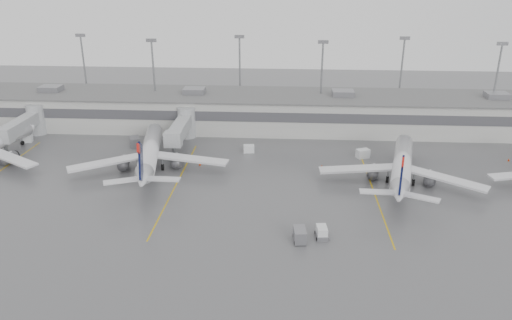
{
  "coord_description": "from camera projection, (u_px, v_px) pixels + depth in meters",
  "views": [
    {
      "loc": [
        2.04,
        -56.76,
        37.08
      ],
      "look_at": [
        -3.13,
        24.0,
        5.0
      ],
      "focal_mm": 35.0,
      "sensor_mm": 36.0,
      "label": 1
    }
  ],
  "objects": [
    {
      "name": "ground",
      "position": [
        268.0,
        261.0,
        66.45
      ],
      "size": [
        260.0,
        260.0,
        0.0
      ],
      "primitive_type": "plane",
      "color": "#505053",
      "rests_on": "ground"
    },
    {
      "name": "terminal",
      "position": [
        278.0,
        111.0,
        118.7
      ],
      "size": [
        152.0,
        17.0,
        9.45
      ],
      "color": "#B4B4AF",
      "rests_on": "ground"
    },
    {
      "name": "light_masts",
      "position": [
        279.0,
        73.0,
        121.16
      ],
      "size": [
        142.4,
        8.0,
        20.6
      ],
      "color": "gray",
      "rests_on": "ground"
    },
    {
      "name": "jet_bridge_left",
      "position": [
        27.0,
        123.0,
        110.73
      ],
      "size": [
        4.0,
        17.2,
        7.0
      ],
      "color": "gray",
      "rests_on": "ground"
    },
    {
      "name": "jet_bridge_right",
      "position": [
        183.0,
        126.0,
        108.65
      ],
      "size": [
        4.0,
        17.2,
        7.0
      ],
      "color": "gray",
      "rests_on": "ground"
    },
    {
      "name": "stand_markings",
      "position": [
        274.0,
        186.0,
        88.71
      ],
      "size": [
        105.25,
        40.0,
        0.01
      ],
      "color": "gold",
      "rests_on": "ground"
    },
    {
      "name": "jet_mid_left",
      "position": [
        149.0,
        153.0,
        94.8
      ],
      "size": [
        29.53,
        33.39,
        10.88
      ],
      "rotation": [
        0.0,
        0.0,
        0.18
      ],
      "color": "silver",
      "rests_on": "ground"
    },
    {
      "name": "jet_mid_right",
      "position": [
        402.0,
        166.0,
        89.06
      ],
      "size": [
        28.43,
        32.24,
        10.6
      ],
      "rotation": [
        0.0,
        0.0,
        -0.24
      ],
      "color": "silver",
      "rests_on": "ground"
    },
    {
      "name": "baggage_tug",
      "position": [
        322.0,
        233.0,
        72.05
      ],
      "size": [
        1.97,
        2.82,
        1.73
      ],
      "rotation": [
        0.0,
        0.0,
        0.09
      ],
      "color": "white",
      "rests_on": "ground"
    },
    {
      "name": "baggage_cart",
      "position": [
        300.0,
        235.0,
        71.0
      ],
      "size": [
        1.97,
        3.12,
        1.91
      ],
      "rotation": [
        0.0,
        0.0,
        0.09
      ],
      "color": "slate",
      "rests_on": "ground"
    },
    {
      "name": "gse_uld_a",
      "position": [
        27.0,
        138.0,
        110.51
      ],
      "size": [
        2.48,
        1.82,
        1.62
      ],
      "primitive_type": "cube",
      "rotation": [
        0.0,
        0.0,
        0.13
      ],
      "color": "white",
      "rests_on": "ground"
    },
    {
      "name": "gse_uld_b",
      "position": [
        249.0,
        149.0,
        104.47
      ],
      "size": [
        2.36,
        1.7,
        1.57
      ],
      "primitive_type": "cube",
      "rotation": [
        0.0,
        0.0,
        0.1
      ],
      "color": "white",
      "rests_on": "ground"
    },
    {
      "name": "gse_uld_c",
      "position": [
        363.0,
        154.0,
        101.52
      ],
      "size": [
        2.99,
        2.55,
        1.79
      ],
      "primitive_type": "cube",
      "rotation": [
        0.0,
        0.0,
        0.41
      ],
      "color": "white",
      "rests_on": "ground"
    },
    {
      "name": "gse_loader",
      "position": [
        135.0,
        142.0,
        107.85
      ],
      "size": [
        3.09,
        3.77,
        2.03
      ],
      "primitive_type": "cube",
      "rotation": [
        0.0,
        0.0,
        0.38
      ],
      "color": "slate",
      "rests_on": "ground"
    },
    {
      "name": "cone_a",
      "position": [
        16.0,
        162.0,
        98.61
      ],
      "size": [
        0.45,
        0.45,
        0.72
      ],
      "primitive_type": "cone",
      "color": "#DA3804",
      "rests_on": "ground"
    },
    {
      "name": "cone_b",
      "position": [
        200.0,
        163.0,
        97.88
      ],
      "size": [
        0.49,
        0.49,
        0.79
      ],
      "primitive_type": "cone",
      "color": "#DA3804",
      "rests_on": "ground"
    },
    {
      "name": "cone_c",
      "position": [
        322.0,
        166.0,
        96.57
      ],
      "size": [
        0.44,
        0.44,
        0.7
      ],
      "primitive_type": "cone",
      "color": "#DA3804",
      "rests_on": "ground"
    },
    {
      "name": "cone_d",
      "position": [
        509.0,
        160.0,
        99.93
      ],
      "size": [
        0.39,
        0.39,
        0.62
      ],
      "primitive_type": "cone",
      "color": "#DA3804",
      "rests_on": "ground"
    }
  ]
}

